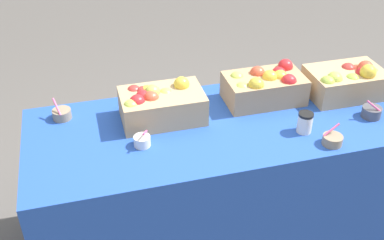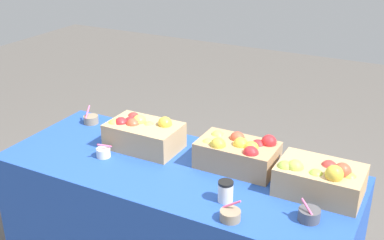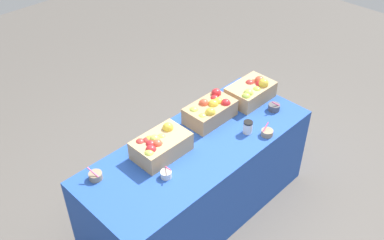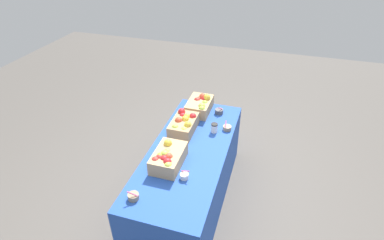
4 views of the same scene
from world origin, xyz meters
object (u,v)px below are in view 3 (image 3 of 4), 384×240
(sample_bowl_mid, at_px, (96,176))
(sample_bowl_far, at_px, (267,133))
(apple_crate_left, at_px, (252,91))
(coffee_cup, at_px, (248,127))
(apple_crate_right, at_px, (159,145))
(apple_crate_middle, at_px, (210,110))
(sample_bowl_near, at_px, (166,174))
(sample_bowl_extra, at_px, (274,107))

(sample_bowl_mid, bearing_deg, sample_bowl_far, -24.43)
(apple_crate_left, xyz_separation_m, sample_bowl_mid, (-1.49, 0.16, -0.06))
(coffee_cup, bearing_deg, apple_crate_left, 35.13)
(apple_crate_right, bearing_deg, apple_crate_middle, 2.98)
(apple_crate_middle, relative_size, sample_bowl_far, 4.23)
(coffee_cup, bearing_deg, sample_bowl_mid, 159.49)
(apple_crate_middle, xyz_separation_m, sample_bowl_near, (-0.69, -0.23, -0.06))
(apple_crate_right, bearing_deg, sample_bowl_near, -121.18)
(sample_bowl_extra, distance_m, coffee_cup, 0.39)
(apple_crate_left, distance_m, sample_bowl_mid, 1.50)
(sample_bowl_mid, xyz_separation_m, coffee_cup, (1.12, -0.42, 0.03))
(coffee_cup, bearing_deg, apple_crate_middle, 103.56)
(apple_crate_right, bearing_deg, sample_bowl_extra, -14.18)
(apple_crate_middle, xyz_separation_m, sample_bowl_far, (0.16, -0.45, -0.06))
(apple_crate_right, distance_m, sample_bowl_extra, 1.07)
(apple_crate_middle, height_order, sample_bowl_extra, apple_crate_middle)
(apple_crate_left, height_order, apple_crate_right, apple_crate_left)
(apple_crate_left, bearing_deg, coffee_cup, -144.87)
(apple_crate_left, distance_m, sample_bowl_far, 0.49)
(apple_crate_left, xyz_separation_m, apple_crate_middle, (-0.45, 0.06, 0.00))
(apple_crate_left, xyz_separation_m, apple_crate_right, (-1.02, 0.03, 0.00))
(apple_crate_middle, height_order, sample_bowl_mid, apple_crate_middle)
(sample_bowl_mid, relative_size, sample_bowl_extra, 1.03)
(apple_crate_middle, distance_m, coffee_cup, 0.33)
(apple_crate_right, height_order, sample_bowl_near, apple_crate_right)
(sample_bowl_extra, xyz_separation_m, coffee_cup, (-0.38, -0.03, 0.02))
(apple_crate_middle, xyz_separation_m, coffee_cup, (0.08, -0.32, -0.03))
(sample_bowl_extra, bearing_deg, sample_bowl_near, 177.12)
(apple_crate_middle, xyz_separation_m, sample_bowl_extra, (0.46, -0.29, -0.06))
(sample_bowl_mid, bearing_deg, sample_bowl_extra, -14.43)
(apple_crate_middle, relative_size, sample_bowl_mid, 3.86)
(sample_bowl_near, distance_m, coffee_cup, 0.77)
(apple_crate_middle, relative_size, sample_bowl_extra, 3.99)
(apple_crate_middle, distance_m, sample_bowl_mid, 1.05)
(sample_bowl_extra, bearing_deg, apple_crate_right, 165.82)
(sample_bowl_extra, bearing_deg, sample_bowl_far, -152.63)
(sample_bowl_far, bearing_deg, sample_bowl_near, 165.76)
(apple_crate_left, relative_size, sample_bowl_near, 4.02)
(apple_crate_left, bearing_deg, sample_bowl_extra, -86.80)
(sample_bowl_mid, distance_m, coffee_cup, 1.19)
(apple_crate_middle, xyz_separation_m, apple_crate_right, (-0.57, -0.03, 0.00))
(apple_crate_left, distance_m, apple_crate_right, 1.02)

